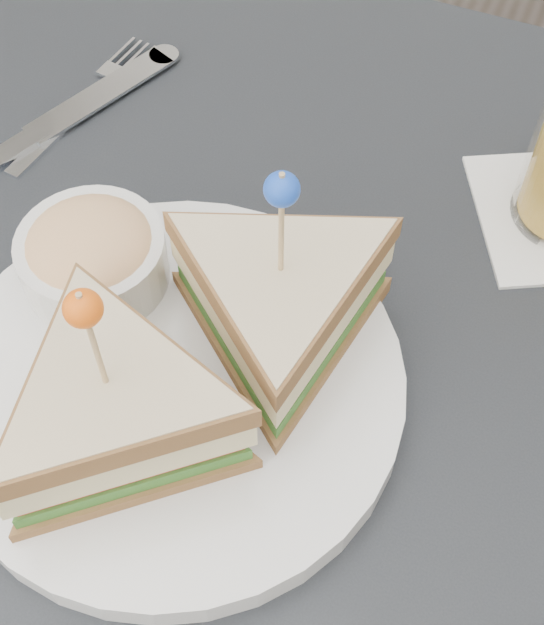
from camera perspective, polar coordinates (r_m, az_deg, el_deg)
The scene contains 4 objects.
table at distance 0.61m, azimuth -1.23°, elevation -7.08°, with size 0.80×0.80×0.75m.
plate_meal at distance 0.50m, azimuth -5.85°, elevation -2.61°, with size 0.33×0.33×0.16m.
cutlery_fork at distance 0.72m, azimuth -11.91°, elevation 13.55°, with size 0.04×0.17×0.00m.
cutlery_knife at distance 0.70m, azimuth -14.75°, elevation 11.44°, with size 0.11×0.23×0.01m.
Camera 1 is at (0.12, -0.26, 1.22)m, focal length 50.00 mm.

